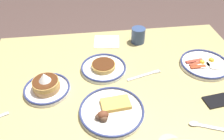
% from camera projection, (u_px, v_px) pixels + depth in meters
% --- Properties ---
extents(dining_table, '(1.37, 0.93, 0.74)m').
position_uv_depth(dining_table, '(121.00, 92.00, 1.24)').
color(dining_table, tan).
rests_on(dining_table, ground_plane).
extents(plate_near_main, '(0.26, 0.26, 0.04)m').
position_uv_depth(plate_near_main, '(205.00, 64.00, 1.24)').
color(plate_near_main, white).
rests_on(plate_near_main, dining_table).
extents(plate_center_pancakes, '(0.24, 0.24, 0.04)m').
position_uv_depth(plate_center_pancakes, '(104.00, 67.00, 1.21)').
color(plate_center_pancakes, white).
rests_on(plate_center_pancakes, dining_table).
extents(plate_far_companion, '(0.22, 0.22, 0.11)m').
position_uv_depth(plate_far_companion, '(47.00, 87.00, 1.09)').
color(plate_far_companion, white).
rests_on(plate_far_companion, dining_table).
extents(plate_far_side, '(0.28, 0.28, 0.05)m').
position_uv_depth(plate_far_side, '(112.00, 110.00, 0.99)').
color(plate_far_side, silver).
rests_on(plate_far_side, dining_table).
extents(coffee_mug, '(0.08, 0.11, 0.09)m').
position_uv_depth(coffee_mug, '(138.00, 35.00, 1.40)').
color(coffee_mug, '#334772').
rests_on(coffee_mug, dining_table).
extents(cell_phone, '(0.15, 0.09, 0.01)m').
position_uv_depth(cell_phone, '(220.00, 100.00, 1.05)').
color(cell_phone, black).
rests_on(cell_phone, dining_table).
extents(paper_napkin, '(0.17, 0.16, 0.00)m').
position_uv_depth(paper_napkin, '(107.00, 42.00, 1.43)').
color(paper_napkin, white).
rests_on(paper_napkin, dining_table).
extents(fork_near, '(0.19, 0.07, 0.01)m').
position_uv_depth(fork_near, '(144.00, 76.00, 1.18)').
color(fork_near, silver).
rests_on(fork_near, dining_table).
extents(tea_spoon, '(0.19, 0.09, 0.01)m').
position_uv_depth(tea_spoon, '(207.00, 126.00, 0.94)').
color(tea_spoon, silver).
rests_on(tea_spoon, dining_table).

